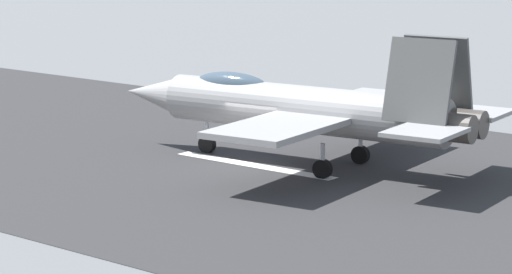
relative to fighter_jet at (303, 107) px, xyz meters
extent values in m
plane|color=slate|center=(1.79, 1.27, -2.44)|extent=(400.00, 400.00, 0.00)
cube|color=#2E2E2F|center=(1.79, 1.27, -2.43)|extent=(240.00, 26.00, 0.02)
cube|color=white|center=(1.52, 1.27, -2.42)|extent=(8.00, 0.70, 0.00)
cylinder|color=#969595|center=(-0.06, -0.01, -0.07)|extent=(12.74, 3.31, 1.93)
cone|color=#969595|center=(7.65, 0.85, -0.07)|extent=(3.07, 1.95, 1.64)
ellipsoid|color=#3F5160|center=(3.48, 0.39, 0.65)|extent=(3.70, 1.49, 1.10)
cylinder|color=#47423D|center=(-6.54, -0.17, -0.07)|extent=(2.31, 1.34, 1.10)
cylinder|color=#47423D|center=(-6.42, -1.27, -0.07)|extent=(2.31, 1.34, 1.10)
cube|color=#969595|center=(-1.46, 3.61, -0.17)|extent=(3.99, 5.90, 0.24)
cube|color=#969595|center=(-0.64, -3.84, -0.17)|extent=(3.99, 5.90, 0.24)
cube|color=#969595|center=(-6.75, 1.67, 0.03)|extent=(2.69, 3.05, 0.16)
cube|color=#969595|center=(-6.22, -3.10, 0.03)|extent=(2.69, 3.05, 0.16)
cube|color=#4F5050|center=(-5.62, 0.28, 1.63)|extent=(2.69, 1.23, 3.14)
cube|color=#4F5050|center=(-5.42, -1.51, 1.63)|extent=(2.69, 1.23, 3.14)
cylinder|color=silver|center=(4.76, 0.53, -1.74)|extent=(0.18, 0.18, 1.40)
cylinder|color=black|center=(4.76, 0.53, -2.06)|extent=(0.79, 0.38, 0.76)
cylinder|color=silver|center=(-2.02, 1.39, -1.74)|extent=(0.18, 0.18, 1.40)
cylinder|color=black|center=(-2.02, 1.39, -2.06)|extent=(0.79, 0.38, 0.76)
cylinder|color=silver|center=(-1.67, -1.80, -1.74)|extent=(0.18, 0.18, 1.40)
cylinder|color=black|center=(-1.67, -1.80, -2.06)|extent=(0.79, 0.38, 0.76)
cone|color=orange|center=(3.28, -11.19, -2.16)|extent=(0.44, 0.44, 0.55)
camera|label=1|loc=(-27.37, 36.85, 7.69)|focal=79.91mm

